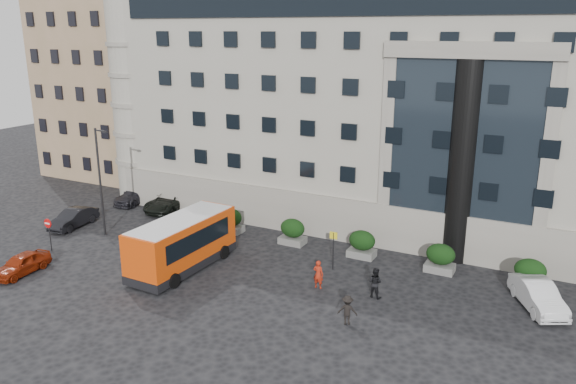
% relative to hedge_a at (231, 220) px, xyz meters
% --- Properties ---
extents(ground, '(120.00, 120.00, 0.00)m').
position_rel_hedge_a_xyz_m(ground, '(4.00, -7.80, -0.93)').
color(ground, black).
rests_on(ground, ground).
extents(civic_building, '(44.00, 24.00, 18.00)m').
position_rel_hedge_a_xyz_m(civic_building, '(10.00, 14.20, 8.07)').
color(civic_building, gray).
rests_on(civic_building, ground).
extents(entrance_column, '(1.80, 1.80, 13.00)m').
position_rel_hedge_a_xyz_m(entrance_column, '(16.00, 2.50, 5.57)').
color(entrance_column, black).
rests_on(entrance_column, ground).
extents(apartment_near, '(14.00, 14.00, 20.00)m').
position_rel_hedge_a_xyz_m(apartment_near, '(-20.00, 12.20, 9.07)').
color(apartment_near, '#8B7251').
rests_on(apartment_near, ground).
extents(apartment_far, '(13.00, 13.00, 22.00)m').
position_rel_hedge_a_xyz_m(apartment_far, '(-23.00, 30.20, 10.07)').
color(apartment_far, '#846B4D').
rests_on(apartment_far, ground).
extents(hedge_a, '(1.80, 1.26, 1.84)m').
position_rel_hedge_a_xyz_m(hedge_a, '(0.00, 0.00, 0.00)').
color(hedge_a, '#5A5A58').
rests_on(hedge_a, ground).
extents(hedge_b, '(1.80, 1.26, 1.84)m').
position_rel_hedge_a_xyz_m(hedge_b, '(5.20, 0.00, 0.00)').
color(hedge_b, '#5A5A58').
rests_on(hedge_b, ground).
extents(hedge_c, '(1.80, 1.26, 1.84)m').
position_rel_hedge_a_xyz_m(hedge_c, '(10.40, 0.00, 0.00)').
color(hedge_c, '#5A5A58').
rests_on(hedge_c, ground).
extents(hedge_d, '(1.80, 1.26, 1.84)m').
position_rel_hedge_a_xyz_m(hedge_d, '(15.60, 0.00, 0.00)').
color(hedge_d, '#5A5A58').
rests_on(hedge_d, ground).
extents(hedge_e, '(1.80, 1.26, 1.84)m').
position_rel_hedge_a_xyz_m(hedge_e, '(20.80, 0.00, 0.00)').
color(hedge_e, '#5A5A58').
rests_on(hedge_e, ground).
extents(street_lamp, '(1.16, 0.18, 8.00)m').
position_rel_hedge_a_xyz_m(street_lamp, '(-7.94, -4.80, 3.44)').
color(street_lamp, '#262628').
rests_on(street_lamp, ground).
extents(bus_stop_sign, '(0.50, 0.08, 2.52)m').
position_rel_hedge_a_xyz_m(bus_stop_sign, '(9.50, -2.80, 0.80)').
color(bus_stop_sign, '#262628').
rests_on(bus_stop_sign, ground).
extents(no_entry_sign, '(0.64, 0.16, 2.32)m').
position_rel_hedge_a_xyz_m(no_entry_sign, '(-9.00, -8.84, 0.72)').
color(no_entry_sign, '#262628').
rests_on(no_entry_sign, ground).
extents(minibus, '(3.15, 8.00, 3.31)m').
position_rel_hedge_a_xyz_m(minibus, '(0.94, -7.00, 0.89)').
color(minibus, '#D43F09').
rests_on(minibus, ground).
extents(red_truck, '(3.28, 6.19, 3.21)m').
position_rel_hedge_a_xyz_m(red_truck, '(-7.95, 7.27, 0.71)').
color(red_truck, maroon).
rests_on(red_truck, ground).
extents(parked_car_a, '(1.79, 3.89, 1.29)m').
position_rel_hedge_a_xyz_m(parked_car_a, '(-7.50, -12.31, -0.28)').
color(parked_car_a, maroon).
rests_on(parked_car_a, ground).
extents(parked_car_b, '(1.96, 4.40, 1.40)m').
position_rel_hedge_a_xyz_m(parked_car_b, '(-11.39, -4.63, -0.23)').
color(parked_car_b, black).
rests_on(parked_car_b, ground).
extents(parked_car_c, '(2.13, 4.81, 1.37)m').
position_rel_hedge_a_xyz_m(parked_car_c, '(-11.50, 2.53, -0.24)').
color(parked_car_c, black).
rests_on(parked_car_c, ground).
extents(parked_car_d, '(2.99, 5.69, 1.53)m').
position_rel_hedge_a_xyz_m(parked_car_d, '(-7.50, 2.24, -0.17)').
color(parked_car_d, black).
rests_on(parked_car_d, ground).
extents(white_taxi, '(3.56, 4.80, 1.51)m').
position_rel_hedge_a_xyz_m(white_taxi, '(21.44, -2.40, -0.17)').
color(white_taxi, silver).
rests_on(white_taxi, ground).
extents(pedestrian_a, '(0.64, 0.43, 1.74)m').
position_rel_hedge_a_xyz_m(pedestrian_a, '(9.77, -5.65, -0.06)').
color(pedestrian_a, '#A82410').
rests_on(pedestrian_a, ground).
extents(pedestrian_b, '(0.94, 0.77, 1.78)m').
position_rel_hedge_a_xyz_m(pedestrian_b, '(13.10, -5.24, -0.04)').
color(pedestrian_b, black).
rests_on(pedestrian_b, ground).
extents(pedestrian_c, '(1.15, 0.84, 1.59)m').
position_rel_hedge_a_xyz_m(pedestrian_c, '(12.85, -8.81, -0.13)').
color(pedestrian_c, black).
rests_on(pedestrian_c, ground).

